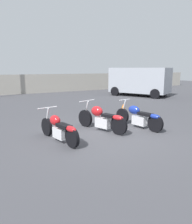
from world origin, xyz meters
TOP-DOWN VIEW (x-y plane):
  - ground_plane at (0.00, 0.00)m, footprint 60.00×60.00m
  - fence_back at (0.00, 13.40)m, footprint 40.00×0.04m
  - motorcycle_slot_0 at (-1.53, 0.31)m, footprint 0.68×1.99m
  - motorcycle_slot_1 at (0.16, 0.67)m, footprint 0.91×2.10m
  - motorcycle_slot_2 at (1.52, 0.31)m, footprint 0.60×2.14m
  - parked_van at (7.95, 7.55)m, footprint 3.82×4.91m
  - traffic_cone_near at (2.63, 2.68)m, footprint 0.32×0.32m

SIDE VIEW (x-z plane):
  - ground_plane at x=0.00m, z-range 0.00..0.00m
  - traffic_cone_near at x=2.63m, z-range 0.00..0.47m
  - motorcycle_slot_0 at x=-1.53m, z-range -0.08..0.86m
  - motorcycle_slot_2 at x=1.52m, z-range -0.07..0.89m
  - motorcycle_slot_1 at x=0.16m, z-range -0.07..0.92m
  - fence_back at x=0.00m, z-range 0.00..1.63m
  - parked_van at x=7.95m, z-range 0.12..2.29m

